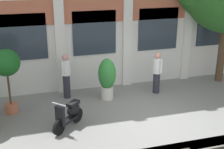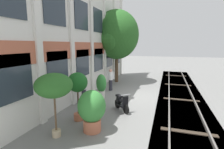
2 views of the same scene
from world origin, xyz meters
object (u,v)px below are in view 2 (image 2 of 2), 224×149
broadleaf_tree (117,36)px  scooter_near_curb (121,102)px  resident_by_doorway (111,79)px  potted_plant_low_pan (54,86)px  potted_plant_fluted_column (92,109)px  resident_watching_tracks (84,89)px  potted_plant_stone_basin (101,85)px  potted_plant_tall_urn (78,85)px

broadleaf_tree → scooter_near_curb: broadleaf_tree is taller
broadleaf_tree → resident_by_doorway: 4.54m
potted_plant_low_pan → scooter_near_curb: potted_plant_low_pan is taller
broadleaf_tree → potted_plant_fluted_column: bearing=-169.6°
potted_plant_low_pan → resident_watching_tracks: size_ratio=1.44×
potted_plant_stone_basin → resident_watching_tracks: size_ratio=0.92×
potted_plant_fluted_column → scooter_near_curb: 2.61m
resident_by_doorway → broadleaf_tree: bearing=170.3°
resident_by_doorway → scooter_near_curb: bearing=8.0°
potted_plant_low_pan → potted_plant_tall_urn: 1.59m
broadleaf_tree → potted_plant_stone_basin: size_ratio=4.14×
broadleaf_tree → potted_plant_stone_basin: 6.08m
potted_plant_low_pan → potted_plant_stone_basin: potted_plant_low_pan is taller
potted_plant_stone_basin → resident_watching_tracks: resident_watching_tracks is taller
potted_plant_low_pan → potted_plant_tall_urn: potted_plant_low_pan is taller
potted_plant_tall_urn → scooter_near_curb: size_ratio=2.09×
potted_plant_low_pan → potted_plant_fluted_column: 1.69m
potted_plant_low_pan → resident_watching_tracks: (3.54, 0.64, -1.03)m
potted_plant_stone_basin → potted_plant_tall_urn: size_ratio=0.70×
potted_plant_fluted_column → scooter_near_curb: size_ratio=1.59×
broadleaf_tree → potted_plant_tall_urn: 8.89m
potted_plant_tall_urn → resident_by_doorway: size_ratio=1.37×
potted_plant_tall_urn → resident_watching_tracks: potted_plant_tall_urn is taller
broadleaf_tree → potted_plant_fluted_column: (-9.27, -1.71, -3.21)m
potted_plant_fluted_column → resident_watching_tracks: bearing=32.3°
resident_by_doorway → resident_watching_tracks: size_ratio=0.96×
broadleaf_tree → resident_by_doorway: size_ratio=3.98×
broadleaf_tree → resident_by_doorway: (-3.11, -0.45, -3.28)m
potted_plant_fluted_column → resident_by_doorway: (6.16, 1.26, -0.07)m
potted_plant_low_pan → scooter_near_curb: bearing=-26.3°
potted_plant_low_pan → potted_plant_fluted_column: potted_plant_low_pan is taller
scooter_near_curb → resident_by_doorway: size_ratio=0.66×
potted_plant_fluted_column → scooter_near_curb: (2.51, -0.52, -0.49)m
potted_plant_stone_basin → resident_by_doorway: 1.98m
potted_plant_fluted_column → potted_plant_tall_urn: potted_plant_tall_urn is taller
scooter_near_curb → resident_watching_tracks: bearing=-140.0°
scooter_near_curb → resident_watching_tracks: resident_watching_tracks is taller
potted_plant_low_pan → potted_plant_stone_basin: (4.96, 0.12, -1.09)m
potted_plant_tall_urn → scooter_near_curb: 2.62m
resident_watching_tracks → scooter_near_curb: bearing=-57.5°
broadleaf_tree → potted_plant_low_pan: broadleaf_tree is taller
potted_plant_low_pan → resident_by_doorway: potted_plant_low_pan is taller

